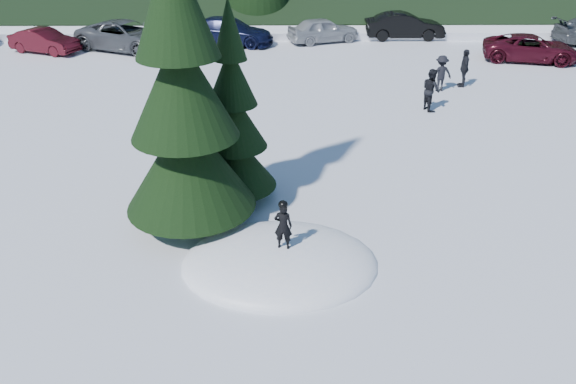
{
  "coord_description": "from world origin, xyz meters",
  "views": [
    {
      "loc": [
        0.08,
        -10.5,
        7.44
      ],
      "look_at": [
        0.2,
        1.44,
        1.1
      ],
      "focal_mm": 35.0,
      "sensor_mm": 36.0,
      "label": 1
    }
  ],
  "objects_px": {
    "child_skier": "(283,226)",
    "car_1": "(44,41)",
    "spruce_short": "(234,127)",
    "car_5": "(404,26)",
    "car_6": "(531,48)",
    "car_3": "(229,31)",
    "spruce_tall": "(183,99)",
    "adult_0": "(431,90)",
    "car_2": "(127,36)",
    "adult_1": "(464,68)",
    "adult_2": "(441,73)",
    "car_4": "(323,30)"
  },
  "relations": [
    {
      "from": "adult_0",
      "to": "car_3",
      "type": "distance_m",
      "value": 13.94
    },
    {
      "from": "adult_0",
      "to": "car_6",
      "type": "height_order",
      "value": "adult_0"
    },
    {
      "from": "child_skier",
      "to": "car_3",
      "type": "relative_size",
      "value": 0.22
    },
    {
      "from": "car_5",
      "to": "car_6",
      "type": "bearing_deg",
      "value": -133.42
    },
    {
      "from": "car_3",
      "to": "car_6",
      "type": "relative_size",
      "value": 1.07
    },
    {
      "from": "car_6",
      "to": "spruce_short",
      "type": "bearing_deg",
      "value": 150.77
    },
    {
      "from": "spruce_tall",
      "to": "car_5",
      "type": "height_order",
      "value": "spruce_tall"
    },
    {
      "from": "car_3",
      "to": "car_5",
      "type": "bearing_deg",
      "value": -67.33
    },
    {
      "from": "car_1",
      "to": "car_4",
      "type": "distance_m",
      "value": 15.04
    },
    {
      "from": "adult_1",
      "to": "adult_2",
      "type": "xyz_separation_m",
      "value": [
        -1.16,
        -0.6,
        -0.06
      ]
    },
    {
      "from": "spruce_short",
      "to": "car_5",
      "type": "bearing_deg",
      "value": 66.64
    },
    {
      "from": "spruce_tall",
      "to": "car_1",
      "type": "relative_size",
      "value": 2.27
    },
    {
      "from": "child_skier",
      "to": "car_1",
      "type": "distance_m",
      "value": 23.19
    },
    {
      "from": "car_1",
      "to": "car_3",
      "type": "relative_size",
      "value": 0.76
    },
    {
      "from": "child_skier",
      "to": "car_5",
      "type": "distance_m",
      "value": 23.6
    },
    {
      "from": "car_3",
      "to": "car_5",
      "type": "distance_m",
      "value": 10.1
    },
    {
      "from": "child_skier",
      "to": "adult_2",
      "type": "distance_m",
      "value": 14.42
    },
    {
      "from": "adult_1",
      "to": "car_2",
      "type": "height_order",
      "value": "adult_1"
    },
    {
      "from": "child_skier",
      "to": "car_1",
      "type": "relative_size",
      "value": 0.29
    },
    {
      "from": "car_6",
      "to": "car_3",
      "type": "bearing_deg",
      "value": 91.09
    },
    {
      "from": "adult_1",
      "to": "car_2",
      "type": "distance_m",
      "value": 17.48
    },
    {
      "from": "car_4",
      "to": "spruce_short",
      "type": "bearing_deg",
      "value": 148.64
    },
    {
      "from": "car_4",
      "to": "car_5",
      "type": "height_order",
      "value": "car_5"
    },
    {
      "from": "car_3",
      "to": "car_4",
      "type": "xyz_separation_m",
      "value": [
        5.27,
        0.47,
        -0.04
      ]
    },
    {
      "from": "spruce_short",
      "to": "car_5",
      "type": "distance_m",
      "value": 21.06
    },
    {
      "from": "spruce_short",
      "to": "car_1",
      "type": "height_order",
      "value": "spruce_short"
    },
    {
      "from": "spruce_short",
      "to": "car_5",
      "type": "xyz_separation_m",
      "value": [
        8.33,
        19.3,
        -1.36
      ]
    },
    {
      "from": "car_5",
      "to": "car_1",
      "type": "bearing_deg",
      "value": 97.85
    },
    {
      "from": "spruce_tall",
      "to": "car_6",
      "type": "distance_m",
      "value": 21.73
    },
    {
      "from": "car_4",
      "to": "adult_1",
      "type": "bearing_deg",
      "value": -166.85
    },
    {
      "from": "adult_0",
      "to": "car_6",
      "type": "distance_m",
      "value": 9.89
    },
    {
      "from": "car_3",
      "to": "car_4",
      "type": "bearing_deg",
      "value": -69.37
    },
    {
      "from": "car_3",
      "to": "adult_2",
      "type": "bearing_deg",
      "value": -115.82
    },
    {
      "from": "car_1",
      "to": "car_2",
      "type": "bearing_deg",
      "value": -61.63
    },
    {
      "from": "car_1",
      "to": "spruce_tall",
      "type": "bearing_deg",
      "value": -128.11
    },
    {
      "from": "spruce_tall",
      "to": "child_skier",
      "type": "height_order",
      "value": "spruce_tall"
    },
    {
      "from": "child_skier",
      "to": "car_3",
      "type": "height_order",
      "value": "child_skier"
    },
    {
      "from": "car_1",
      "to": "car_6",
      "type": "distance_m",
      "value": 25.1
    },
    {
      "from": "car_5",
      "to": "car_2",
      "type": "bearing_deg",
      "value": 98.43
    },
    {
      "from": "adult_0",
      "to": "spruce_short",
      "type": "bearing_deg",
      "value": 119.83
    },
    {
      "from": "spruce_short",
      "to": "spruce_tall",
      "type": "bearing_deg",
      "value": -125.54
    },
    {
      "from": "car_1",
      "to": "car_5",
      "type": "bearing_deg",
      "value": -59.52
    },
    {
      "from": "adult_1",
      "to": "car_3",
      "type": "height_order",
      "value": "adult_1"
    },
    {
      "from": "spruce_short",
      "to": "car_5",
      "type": "height_order",
      "value": "spruce_short"
    },
    {
      "from": "spruce_tall",
      "to": "car_6",
      "type": "bearing_deg",
      "value": 46.85
    },
    {
      "from": "child_skier",
      "to": "adult_1",
      "type": "relative_size",
      "value": 0.68
    },
    {
      "from": "adult_0",
      "to": "adult_2",
      "type": "relative_size",
      "value": 1.07
    },
    {
      "from": "car_2",
      "to": "car_6",
      "type": "relative_size",
      "value": 1.19
    },
    {
      "from": "car_1",
      "to": "car_4",
      "type": "relative_size",
      "value": 0.94
    },
    {
      "from": "adult_1",
      "to": "car_5",
      "type": "bearing_deg",
      "value": -163.18
    }
  ]
}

